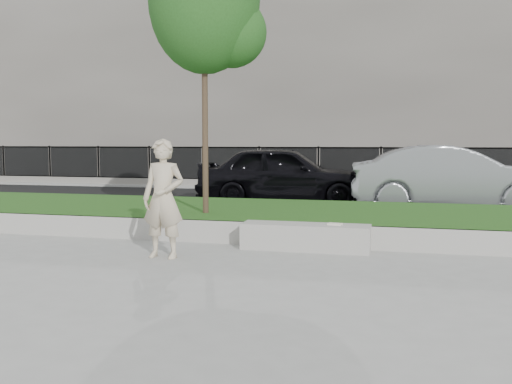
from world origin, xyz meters
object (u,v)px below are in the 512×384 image
(car_dark, at_px, (284,175))
(young_tree, at_px, (209,6))
(man, at_px, (163,199))
(book, at_px, (335,224))
(car_silver, at_px, (451,178))
(stone_bench, at_px, (305,237))

(car_dark, bearing_deg, young_tree, 169.22)
(man, height_order, car_dark, man)
(book, xyz_separation_m, car_silver, (2.27, 6.00, 0.42))
(book, distance_m, car_silver, 6.43)
(stone_bench, xyz_separation_m, book, (0.48, 0.02, 0.23))
(stone_bench, height_order, young_tree, young_tree)
(stone_bench, height_order, car_silver, car_silver)
(stone_bench, distance_m, car_dark, 6.68)
(stone_bench, relative_size, book, 9.41)
(car_dark, distance_m, car_silver, 4.45)
(car_silver, bearing_deg, book, 153.21)
(young_tree, distance_m, car_silver, 7.62)
(stone_bench, bearing_deg, car_silver, 65.49)
(man, distance_m, car_dark, 7.59)
(man, bearing_deg, car_silver, 58.13)
(book, bearing_deg, stone_bench, -169.49)
(man, height_order, book, man)
(man, bearing_deg, young_tree, 93.75)
(man, distance_m, young_tree, 4.23)
(man, xyz_separation_m, book, (2.50, 1.18, -0.47))
(stone_bench, relative_size, car_silver, 0.42)
(stone_bench, relative_size, young_tree, 0.39)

